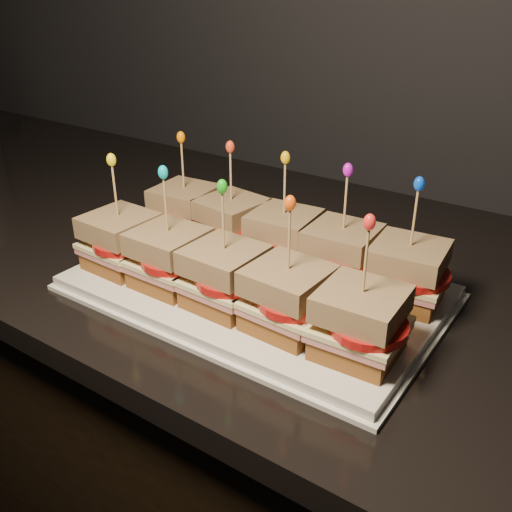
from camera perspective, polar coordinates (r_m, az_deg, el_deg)
The scene contains 74 objects.
cabinet at distance 1.24m, azimuth -8.21°, elevation -15.43°, with size 2.19×0.66×0.83m, color black.
granite_slab at distance 1.00m, azimuth -9.79°, elevation 3.19°, with size 2.23×0.70×0.03m, color black.
platter at distance 0.74m, azimuth 0.00°, elevation -3.19°, with size 0.45×0.28×0.02m, color white.
platter_rim at distance 0.74m, azimuth 0.00°, elevation -3.59°, with size 0.47×0.29×0.01m, color white.
sandwich_0_bread_bot at distance 0.87m, azimuth -6.99°, elevation 2.96°, with size 0.08×0.08×0.02m, color brown.
sandwich_0_ham at distance 0.87m, azimuth -7.05°, elevation 3.88°, with size 0.09×0.09×0.01m, color #B2615E.
sandwich_0_cheese at distance 0.86m, azimuth -7.07°, elevation 4.31°, with size 0.09×0.09×0.01m, color #EFE799.
sandwich_0_tomato at distance 0.85m, azimuth -6.75°, elevation 4.48°, with size 0.08×0.08×0.01m, color red.
sandwich_0_bread_top at distance 0.85m, azimuth -7.17°, elevation 5.92°, with size 0.08×0.08×0.03m, color #4F2A13.
sandwich_0_pick at distance 0.84m, azimuth -7.34°, elevation 8.73°, with size 0.00×0.00×0.09m, color tan.
sandwich_0_frill at distance 0.83m, azimuth -7.52°, elevation 11.70°, with size 0.01×0.01×0.02m, color orange.
sandwich_1_bread_bot at distance 0.82m, azimuth -2.41°, elevation 1.60°, with size 0.08×0.08×0.02m, color brown.
sandwich_1_ham at distance 0.81m, azimuth -2.43°, elevation 2.57°, with size 0.09×0.09×0.01m, color #B2615E.
sandwich_1_cheese at distance 0.81m, azimuth -2.44°, elevation 3.02°, with size 0.09×0.09×0.01m, color #EFE799.
sandwich_1_tomato at distance 0.80m, azimuth -2.02°, elevation 3.18°, with size 0.08×0.08×0.01m, color red.
sandwich_1_bread_top at distance 0.80m, azimuth -2.48°, elevation 4.73°, with size 0.08×0.08×0.03m, color #4F2A13.
sandwich_1_pick at distance 0.79m, azimuth -2.54°, elevation 7.70°, with size 0.00×0.00×0.09m, color tan.
sandwich_1_frill at distance 0.77m, azimuth -2.61°, elevation 10.86°, with size 0.01×0.01×0.02m, color red.
sandwich_2_bread_bot at distance 0.78m, azimuth 2.72°, elevation 0.07°, with size 0.08×0.08×0.02m, color brown.
sandwich_2_ham at distance 0.77m, azimuth 2.75°, elevation 1.09°, with size 0.09×0.09×0.01m, color #B2615E.
sandwich_2_cheese at distance 0.77m, azimuth 2.76°, elevation 1.56°, with size 0.09×0.09×0.01m, color #EFE799.
sandwich_2_tomato at distance 0.75m, azimuth 3.30°, elevation 1.69°, with size 0.08×0.08×0.01m, color red.
sandwich_2_bread_top at distance 0.76m, azimuth 2.80°, elevation 3.34°, with size 0.08×0.08×0.03m, color #4F2A13.
sandwich_2_pick at distance 0.74m, azimuth 2.87°, elevation 6.47°, with size 0.00×0.00×0.09m, color tan.
sandwich_2_frill at distance 0.73m, azimuth 2.95°, elevation 9.80°, with size 0.01×0.01×0.02m, color #EAB10A.
sandwich_3_bread_bot at distance 0.74m, azimuth 8.41°, elevation -1.62°, with size 0.08×0.08×0.02m, color brown.
sandwich_3_ham at distance 0.73m, azimuth 8.49°, elevation -0.58°, with size 0.09×0.09×0.01m, color #B2615E.
sandwich_3_cheese at distance 0.73m, azimuth 8.53°, elevation -0.09°, with size 0.09×0.09×0.01m, color #EFE799.
sandwich_3_tomato at distance 0.72m, azimuth 9.20°, elevation 0.02°, with size 0.08×0.08×0.01m, color red.
sandwich_3_bread_top at distance 0.72m, azimuth 8.67°, elevation 1.76°, with size 0.08×0.08×0.03m, color #4F2A13.
sandwich_3_pick at distance 0.70m, azimuth 8.91°, elevation 5.02°, with size 0.00×0.00×0.09m, color tan.
sandwich_3_frill at distance 0.69m, azimuth 9.17°, elevation 8.51°, with size 0.01×0.01×0.02m, color #C510C7.
sandwich_4_bread_bot at distance 0.71m, azimuth 14.63°, elevation -3.46°, with size 0.08×0.08×0.02m, color brown.
sandwich_4_ham at distance 0.71m, azimuth 14.77°, elevation -2.39°, with size 0.09×0.09×0.01m, color #B2615E.
sandwich_4_cheese at distance 0.70m, azimuth 14.84°, elevation -1.89°, with size 0.09×0.09×0.01m, color #EFE799.
sandwich_4_tomato at distance 0.69m, azimuth 15.65°, elevation -1.80°, with size 0.08×0.08×0.01m, color red.
sandwich_4_bread_top at distance 0.69m, azimuth 15.09°, elevation 0.01°, with size 0.08×0.08×0.03m, color #4F2A13.
sandwich_4_pick at distance 0.67m, azimuth 15.52°, elevation 3.36°, with size 0.00×0.00×0.09m, color tan.
sandwich_4_frill at distance 0.66m, azimuth 16.00°, elevation 6.96°, with size 0.01×0.01×0.02m, color blue.
sandwich_5_bread_bot at distance 0.79m, azimuth -13.17°, elevation -0.23°, with size 0.08×0.08×0.02m, color brown.
sandwich_5_ham at distance 0.78m, azimuth -13.29°, elevation 0.76°, with size 0.09×0.09×0.01m, color #B2615E.
sandwich_5_cheese at distance 0.78m, azimuth -13.34°, elevation 1.23°, with size 0.09×0.09×0.01m, color #EFE799.
sandwich_5_tomato at distance 0.76m, azimuth -13.11°, elevation 1.36°, with size 0.08×0.08×0.01m, color red.
sandwich_5_bread_top at distance 0.77m, azimuth -13.54°, elevation 2.98°, with size 0.08×0.08×0.03m, color #4F2A13.
sandwich_5_pick at distance 0.75m, azimuth -13.90°, elevation 6.05°, with size 0.00×0.00×0.09m, color tan.
sandwich_5_frill at distance 0.74m, azimuth -14.28°, elevation 9.31°, with size 0.01×0.01×0.02m, color yellow.
sandwich_6_bread_bot at distance 0.73m, azimuth -8.51°, elevation -1.97°, with size 0.08×0.08×0.02m, color brown.
sandwich_6_ham at distance 0.73m, azimuth -8.59°, elevation -0.91°, with size 0.09×0.09×0.01m, color #B2615E.
sandwich_6_cheese at distance 0.72m, azimuth -8.63°, elevation -0.42°, with size 0.09×0.09×0.01m, color #EFE799.
sandwich_6_tomato at distance 0.71m, azimuth -8.27°, elevation -0.31°, with size 0.08×0.08×0.01m, color red.
sandwich_6_bread_top at distance 0.71m, azimuth -8.77°, elevation 1.45°, with size 0.08×0.08×0.03m, color #4F2A13.
sandwich_6_pick at distance 0.69m, azimuth -9.02°, elevation 4.74°, with size 0.00×0.00×0.09m, color tan.
sandwich_6_frill at distance 0.68m, azimuth -9.29°, elevation 8.26°, with size 0.01×0.01×0.02m, color #05B8C9.
sandwich_7_bread_bot at distance 0.68m, azimuth -3.10°, elevation -3.96°, with size 0.08×0.08×0.02m, color brown.
sandwich_7_ham at distance 0.68m, azimuth -3.14°, elevation -2.85°, with size 0.09×0.09×0.01m, color #B2615E.
sandwich_7_cheese at distance 0.67m, azimuth -3.15°, elevation -2.33°, with size 0.09×0.09×0.01m, color #EFE799.
sandwich_7_tomato at distance 0.66m, azimuth -2.65°, elevation -2.25°, with size 0.08×0.08×0.01m, color red.
sandwich_7_bread_top at distance 0.66m, azimuth -3.21°, elevation -0.35°, with size 0.08×0.08×0.03m, color #4F2A13.
sandwich_7_pick at distance 0.64m, azimuth -3.30°, elevation 3.16°, with size 0.00×0.00×0.09m, color tan.
sandwich_7_frill at distance 0.62m, azimuth -3.41°, elevation 6.95°, with size 0.01×0.01×0.02m, color #1DA718.
sandwich_8_bread_bot at distance 0.64m, azimuth 3.11°, elevation -6.19°, with size 0.08×0.08×0.02m, color brown.
sandwich_8_ham at distance 0.63m, azimuth 3.14°, elevation -5.03°, with size 0.09×0.09×0.01m, color #B2615E.
sandwich_8_cheese at distance 0.63m, azimuth 3.16°, elevation -4.49°, with size 0.09×0.09×0.01m, color #EFE799.
sandwich_8_tomato at distance 0.62m, azimuth 3.83°, elevation -4.45°, with size 0.08×0.08×0.01m, color red.
sandwich_8_bread_top at distance 0.62m, azimuth 3.22°, elevation -2.42°, with size 0.08×0.08×0.03m, color #4F2A13.
sandwich_8_pick at distance 0.60m, azimuth 3.32°, elevation 1.28°, with size 0.00×0.00×0.09m, color tan.
sandwich_8_frill at distance 0.58m, azimuth 3.44°, elevation 5.31°, with size 0.01×0.01×0.02m, color #F4510E.
sandwich_9_bread_bot at distance 0.61m, azimuth 10.14°, elevation -8.61°, with size 0.08×0.08×0.02m, color brown.
sandwich_9_ham at distance 0.60m, azimuth 10.26°, elevation -7.42°, with size 0.09×0.09×0.01m, color #B2615E.
sandwich_9_cheese at distance 0.60m, azimuth 10.31°, elevation -6.86°, with size 0.09×0.09×0.01m, color #EFE799.
sandwich_9_tomato at distance 0.58m, azimuth 11.19°, elevation -6.87°, with size 0.08×0.08×0.01m, color red.
sandwich_9_bread_top at distance 0.58m, azimuth 10.52°, elevation -4.73°, with size 0.08×0.08×0.03m, color #4F2A13.
sandwich_9_pick at distance 0.56m, azimuth 10.88°, elevation -0.89°, with size 0.00×0.00×0.09m, color tan.
sandwich_9_frill at distance 0.54m, azimuth 11.29°, elevation 3.33°, with size 0.01×0.01×0.02m, color red.
Camera 1 is at (0.12, 1.01, 1.24)m, focal length 40.00 mm.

